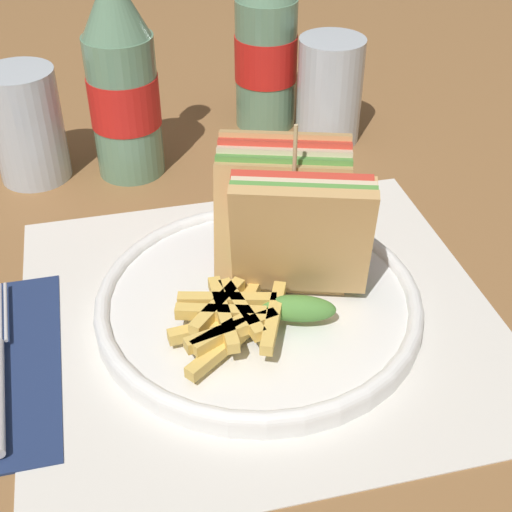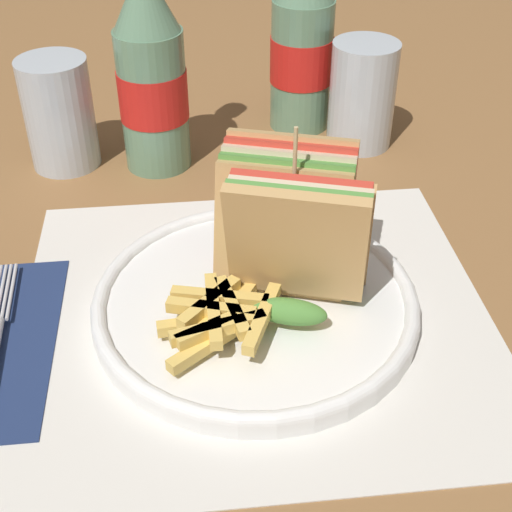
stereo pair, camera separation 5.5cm
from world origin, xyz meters
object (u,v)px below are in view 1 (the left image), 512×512
at_px(club_sandwich, 291,225).
at_px(glass_near, 330,90).
at_px(plate_main, 262,302).
at_px(coke_bottle_near, 122,81).
at_px(coke_bottle_far, 266,40).
at_px(glass_far, 29,133).

xyz_separation_m(club_sandwich, glass_near, (0.11, 0.25, -0.01)).
bearing_deg(plate_main, club_sandwich, 30.51).
relative_size(coke_bottle_near, coke_bottle_far, 1.00).
xyz_separation_m(club_sandwich, coke_bottle_near, (-0.10, 0.23, 0.03)).
xyz_separation_m(coke_bottle_near, glass_far, (-0.10, 0.01, -0.05)).
bearing_deg(glass_near, coke_bottle_far, 137.63).
xyz_separation_m(plate_main, glass_near, (0.14, 0.27, 0.05)).
relative_size(club_sandwich, glass_far, 1.21).
bearing_deg(coke_bottle_near, glass_far, 173.41).
bearing_deg(coke_bottle_far, glass_far, -166.15).
xyz_separation_m(plate_main, glass_far, (-0.17, 0.26, 0.04)).
height_order(plate_main, coke_bottle_near, coke_bottle_near).
xyz_separation_m(plate_main, coke_bottle_far, (0.08, 0.32, 0.09)).
height_order(coke_bottle_near, glass_far, coke_bottle_near).
distance_m(plate_main, coke_bottle_far, 0.34).
relative_size(plate_main, club_sandwich, 1.86).
height_order(club_sandwich, glass_far, club_sandwich).
relative_size(plate_main, coke_bottle_near, 1.11).
relative_size(coke_bottle_near, glass_far, 2.02).
distance_m(plate_main, club_sandwich, 0.06).
xyz_separation_m(plate_main, coke_bottle_near, (-0.08, 0.25, 0.09)).
distance_m(club_sandwich, glass_near, 0.28).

